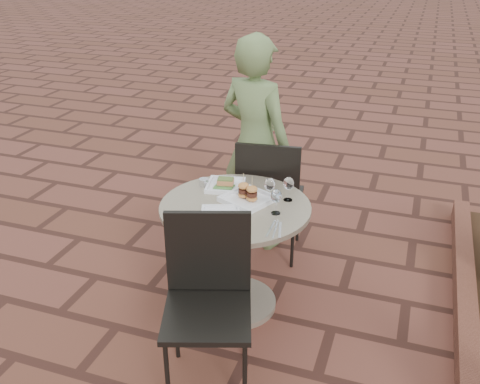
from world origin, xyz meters
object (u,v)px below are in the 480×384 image
(cafe_table, at_px, (235,241))
(chair_far, at_px, (269,191))
(plate_sliders, at_px, (248,196))
(plate_salmon, at_px, (226,185))
(chair_near, at_px, (208,287))
(plate_tuna, at_px, (220,215))
(diner, at_px, (255,144))

(cafe_table, bearing_deg, chair_far, 86.97)
(cafe_table, xyz_separation_m, plate_sliders, (0.05, 0.07, 0.28))
(cafe_table, height_order, plate_salmon, plate_salmon)
(chair_near, height_order, plate_tuna, chair_near)
(cafe_table, bearing_deg, chair_near, -84.19)
(cafe_table, relative_size, diner, 0.56)
(plate_sliders, xyz_separation_m, plate_tuna, (-0.08, -0.25, -0.02))
(chair_near, relative_size, plate_sliders, 2.67)
(cafe_table, relative_size, chair_far, 0.97)
(chair_far, relative_size, chair_near, 1.00)
(plate_sliders, bearing_deg, chair_far, 92.13)
(plate_tuna, bearing_deg, cafe_table, 80.40)
(cafe_table, xyz_separation_m, chair_far, (0.03, 0.62, 0.07))
(cafe_table, distance_m, plate_salmon, 0.36)
(plate_salmon, height_order, plate_tuna, plate_salmon)
(chair_far, height_order, plate_sliders, chair_far)
(cafe_table, distance_m, diner, 0.91)
(cafe_table, distance_m, chair_far, 0.62)
(chair_near, relative_size, plate_tuna, 3.31)
(chair_far, relative_size, diner, 0.58)
(cafe_table, xyz_separation_m, chair_near, (0.06, -0.59, 0.07))
(cafe_table, relative_size, plate_tuna, 3.20)
(chair_far, height_order, plate_salmon, chair_far)
(diner, relative_size, plate_salmon, 5.91)
(diner, bearing_deg, plate_salmon, 108.43)
(plate_tuna, bearing_deg, diner, 96.46)
(chair_far, distance_m, diner, 0.37)
(chair_near, height_order, plate_sliders, chair_near)
(diner, xyz_separation_m, plate_tuna, (0.11, -1.01, -0.05))
(chair_near, distance_m, plate_tuna, 0.47)
(chair_near, relative_size, diner, 0.58)
(chair_far, xyz_separation_m, plate_salmon, (-0.17, -0.41, 0.20))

